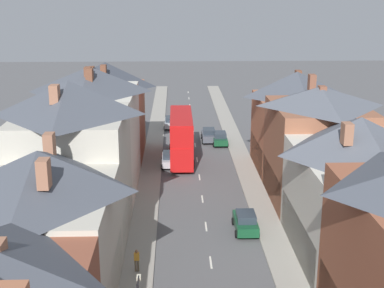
% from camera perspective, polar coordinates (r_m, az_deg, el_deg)
% --- Properties ---
extents(pavement_left, '(2.20, 104.00, 0.14)m').
position_cam_1_polar(pavement_left, '(57.23, -4.40, -2.87)').
color(pavement_left, gray).
rests_on(pavement_left, ground).
extents(pavement_right, '(2.20, 104.00, 0.14)m').
position_cam_1_polar(pavement_right, '(57.65, 5.79, -2.76)').
color(pavement_right, gray).
rests_on(pavement_right, ground).
extents(centre_line_dashes, '(0.14, 97.80, 0.01)m').
position_cam_1_polar(centre_line_dashes, '(55.35, 0.80, -3.56)').
color(centre_line_dashes, silver).
rests_on(centre_line_dashes, ground).
extents(terrace_row_left, '(8.00, 62.64, 14.11)m').
position_cam_1_polar(terrace_row_left, '(36.28, -14.11, -5.06)').
color(terrace_row_left, '#A36042').
rests_on(terrace_row_left, ground).
extents(terrace_row_right, '(8.00, 54.35, 11.22)m').
position_cam_1_polar(terrace_row_right, '(37.04, 18.31, -6.00)').
color(terrace_row_right, '#A36042').
rests_on(terrace_row_right, ground).
extents(double_decker_bus_lead, '(2.74, 10.80, 5.30)m').
position_cam_1_polar(double_decker_bus_lead, '(60.02, -1.16, 0.82)').
color(double_decker_bus_lead, red).
rests_on(double_decker_bus_lead, ground).
extents(car_near_blue, '(1.90, 4.23, 1.59)m').
position_cam_1_polar(car_near_blue, '(75.12, -2.28, 2.36)').
color(car_near_blue, '#B7BABF').
rests_on(car_near_blue, ground).
extents(car_parked_left_a, '(1.90, 4.05, 1.71)m').
position_cam_1_polar(car_parked_left_a, '(68.18, 1.80, 0.98)').
color(car_parked_left_a, '#4C515B').
rests_on(car_parked_left_a, ground).
extents(car_parked_right_a, '(1.90, 3.88, 1.62)m').
position_cam_1_polar(car_parked_right_a, '(58.65, -2.39, -1.60)').
color(car_parked_right_a, '#B7BABF').
rests_on(car_parked_right_a, ground).
extents(car_parked_left_b, '(1.90, 3.87, 1.64)m').
position_cam_1_polar(car_parked_left_b, '(43.29, 5.73, -8.26)').
color(car_parked_left_b, '#144728').
rests_on(car_parked_left_b, ground).
extents(car_far_grey, '(1.90, 4.12, 1.60)m').
position_cam_1_polar(car_far_grey, '(66.93, 2.99, 0.63)').
color(car_far_grey, '#144728').
rests_on(car_far_grey, ground).
extents(pedestrian_mid_left, '(0.36, 0.22, 1.61)m').
position_cam_1_polar(pedestrian_mid_left, '(37.28, -5.92, -12.13)').
color(pedestrian_mid_left, brown).
rests_on(pedestrian_mid_left, pavement_left).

